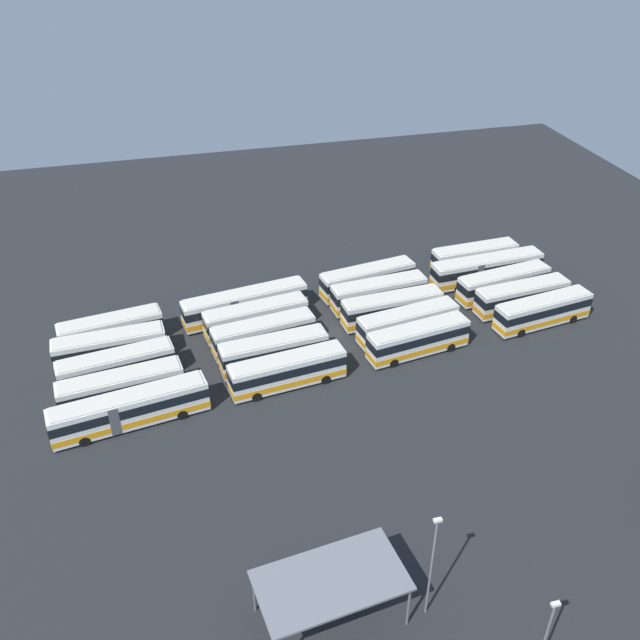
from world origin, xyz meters
TOP-DOWN VIEW (x-y plane):
  - ground_plane at (0.00, 0.00)m, footprint 124.01×124.01m
  - bus_row0_slot0 at (-21.64, -9.61)m, footprint 14.59×4.72m
  - bus_row0_slot1 at (-22.27, -6.23)m, footprint 11.97×3.87m
  - bus_row0_slot2 at (-22.64, -2.72)m, footprint 11.61×4.12m
  - bus_row0_slot3 at (-23.25, 0.89)m, footprint 11.47×3.15m
  - bus_row0_slot4 at (-23.10, 4.13)m, footprint 11.11×4.02m
  - bus_row1_slot0 at (-6.38, -7.63)m, footprint 11.91×3.90m
  - bus_row1_slot1 at (-7.03, -4.13)m, footprint 11.33×3.52m
  - bus_row1_slot2 at (-7.46, -0.76)m, footprint 11.29×3.96m
  - bus_row1_slot3 at (-7.65, 2.58)m, footprint 11.76×4.06m
  - bus_row1_slot4 at (-8.38, 5.75)m, footprint 14.59×4.64m
  - bus_row2_slot0 at (8.09, -5.80)m, footprint 11.42×4.14m
  - bus_row2_slot1 at (8.13, -2.68)m, footprint 11.67×4.17m
  - bus_row2_slot2 at (7.51, 0.69)m, footprint 11.64×3.22m
  - bus_row2_slot3 at (7.14, 4.15)m, footprint 11.46×3.43m
  - bus_row2_slot4 at (6.88, 7.56)m, footprint 11.99×4.29m
  - bus_row3_slot0 at (23.63, -4.20)m, footprint 11.82×4.10m
  - bus_row3_slot1 at (22.90, -0.76)m, footprint 11.51×3.54m
  - bus_row3_slot2 at (22.24, 2.51)m, footprint 11.91×4.12m
  - bus_row3_slot3 at (21.87, 6.26)m, footprint 14.51×3.40m
  - bus_row3_slot4 at (21.78, 9.45)m, footprint 11.22×3.07m
  - maintenance_shelter at (-9.13, -33.34)m, footprint 10.47×6.51m
  - lamp_post_near_entrance at (-2.66, -34.65)m, footprint 0.56×0.28m
  - lamp_post_far_corner at (2.24, -40.79)m, footprint 0.56×0.28m

SIDE VIEW (x-z plane):
  - ground_plane at x=0.00m, z-range 0.00..0.00m
  - bus_row0_slot4 at x=-23.10m, z-range 0.10..3.54m
  - bus_row1_slot2 at x=-7.46m, z-range 0.10..3.54m
  - bus_row3_slot4 at x=21.78m, z-range 0.10..3.54m
  - bus_row1_slot1 at x=-7.03m, z-range 0.10..3.54m
  - bus_row2_slot0 at x=8.09m, z-range 0.10..3.54m
  - bus_row2_slot3 at x=7.14m, z-range 0.10..3.54m
  - bus_row3_slot1 at x=22.90m, z-range 0.10..3.54m
  - bus_row0_slot3 at x=-23.25m, z-range 0.10..3.54m
  - bus_row0_slot2 at x=-22.64m, z-range 0.10..3.54m
  - bus_row2_slot1 at x=8.13m, z-range 0.10..3.54m
  - bus_row2_slot2 at x=7.51m, z-range 0.10..3.54m
  - bus_row1_slot3 at x=-7.65m, z-range 0.10..3.54m
  - bus_row3_slot0 at x=23.63m, z-range 0.10..3.54m
  - bus_row3_slot2 at x=22.24m, z-range 0.10..3.54m
  - bus_row1_slot0 at x=-6.38m, z-range 0.10..3.54m
  - bus_row2_slot4 at x=6.88m, z-range 0.10..3.54m
  - bus_row0_slot1 at x=-22.27m, z-range 0.10..3.54m
  - bus_row0_slot0 at x=-21.64m, z-range 0.10..3.54m
  - bus_row1_slot4 at x=-8.38m, z-range 0.10..3.54m
  - bus_row3_slot3 at x=21.87m, z-range 0.10..3.54m
  - maintenance_shelter at x=-9.13m, z-range 1.83..5.91m
  - lamp_post_far_corner at x=2.24m, z-range 0.41..8.19m
  - lamp_post_near_entrance at x=-2.66m, z-range 0.42..9.89m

